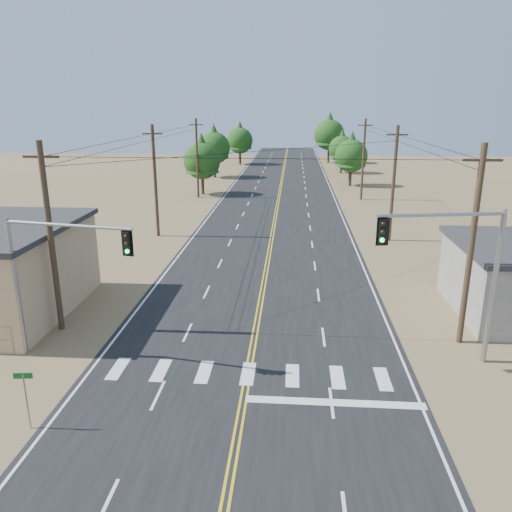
# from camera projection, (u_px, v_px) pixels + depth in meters

# --- Properties ---
(road) EXTENTS (15.00, 200.00, 0.02)m
(road) POSITION_uv_depth(u_px,v_px,m) (271.00, 244.00, 43.46)
(road) COLOR black
(road) RESTS_ON ground
(utility_pole_left_near) EXTENTS (1.80, 0.30, 10.00)m
(utility_pole_left_near) POSITION_uv_depth(u_px,v_px,m) (51.00, 237.00, 25.55)
(utility_pole_left_near) COLOR #4C3826
(utility_pole_left_near) RESTS_ON ground
(utility_pole_left_mid) EXTENTS (1.80, 0.30, 10.00)m
(utility_pole_left_mid) POSITION_uv_depth(u_px,v_px,m) (155.00, 181.00, 44.63)
(utility_pole_left_mid) COLOR #4C3826
(utility_pole_left_mid) RESTS_ON ground
(utility_pole_left_far) EXTENTS (1.80, 0.30, 10.00)m
(utility_pole_left_far) POSITION_uv_depth(u_px,v_px,m) (197.00, 158.00, 63.71)
(utility_pole_left_far) COLOR #4C3826
(utility_pole_left_far) RESTS_ON ground
(utility_pole_right_near) EXTENTS (1.80, 0.30, 10.00)m
(utility_pole_right_near) POSITION_uv_depth(u_px,v_px,m) (471.00, 246.00, 24.05)
(utility_pole_right_near) COLOR #4C3826
(utility_pole_right_near) RESTS_ON ground
(utility_pole_right_mid) EXTENTS (1.80, 0.30, 10.00)m
(utility_pole_right_mid) POSITION_uv_depth(u_px,v_px,m) (393.00, 183.00, 43.13)
(utility_pole_right_mid) COLOR #4C3826
(utility_pole_right_mid) RESTS_ON ground
(utility_pole_right_far) EXTENTS (1.80, 0.30, 10.00)m
(utility_pole_right_far) POSITION_uv_depth(u_px,v_px,m) (363.00, 159.00, 62.21)
(utility_pole_right_far) COLOR #4C3826
(utility_pole_right_far) RESTS_ON ground
(signal_mast_left) EXTENTS (6.24, 1.38, 6.79)m
(signal_mast_left) POSITION_uv_depth(u_px,v_px,m) (48.00, 266.00, 22.57)
(signal_mast_left) COLOR gray
(signal_mast_left) RESTS_ON ground
(signal_mast_right) EXTENTS (5.72, 1.31, 7.34)m
(signal_mast_right) POSITION_uv_depth(u_px,v_px,m) (462.00, 263.00, 22.00)
(signal_mast_right) COLOR gray
(signal_mast_right) RESTS_ON ground
(street_sign) EXTENTS (0.69, 0.11, 2.33)m
(street_sign) POSITION_uv_depth(u_px,v_px,m) (25.00, 392.00, 18.29)
(street_sign) COLOR gray
(street_sign) RESTS_ON ground
(tree_left_near) EXTENTS (4.87, 4.87, 8.11)m
(tree_left_near) POSITION_uv_depth(u_px,v_px,m) (202.00, 157.00, 66.03)
(tree_left_near) COLOR #3F2D1E
(tree_left_near) RESTS_ON ground
(tree_left_mid) EXTENTS (5.22, 5.22, 8.70)m
(tree_left_mid) POSITION_uv_depth(u_px,v_px,m) (214.00, 145.00, 81.53)
(tree_left_mid) COLOR #3F2D1E
(tree_left_mid) RESTS_ON ground
(tree_left_far) EXTENTS (5.14, 5.14, 8.57)m
(tree_left_far) POSITION_uv_depth(u_px,v_px,m) (240.00, 138.00, 99.46)
(tree_left_far) COLOR #3F2D1E
(tree_left_far) RESTS_ON ground
(tree_right_near) EXTENTS (4.80, 4.80, 8.00)m
(tree_right_near) POSITION_uv_depth(u_px,v_px,m) (351.00, 152.00, 73.13)
(tree_right_near) COLOR #3F2D1E
(tree_right_near) RESTS_ON ground
(tree_right_mid) EXTENTS (4.55, 4.55, 7.59)m
(tree_right_mid) POSITION_uv_depth(u_px,v_px,m) (342.00, 146.00, 87.00)
(tree_right_mid) COLOR #3F2D1E
(tree_right_mid) RESTS_ON ground
(tree_right_far) EXTENTS (6.16, 6.16, 10.27)m
(tree_right_far) POSITION_uv_depth(u_px,v_px,m) (329.00, 132.00, 101.87)
(tree_right_far) COLOR #3F2D1E
(tree_right_far) RESTS_ON ground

